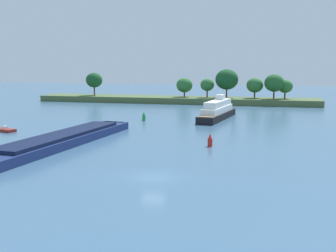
% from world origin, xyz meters
% --- Properties ---
extents(ground_plane, '(400.00, 400.00, 0.00)m').
position_xyz_m(ground_plane, '(0.00, 0.00, 0.00)').
color(ground_plane, '#3D607F').
extents(treeline_island, '(86.67, 11.21, 10.39)m').
position_xyz_m(treeline_island, '(-12.97, 85.17, 2.84)').
color(treeline_island, '#4C6038').
rests_on(treeline_island, ground).
extents(small_motorboat, '(4.90, 2.94, 1.00)m').
position_xyz_m(small_motorboat, '(-33.99, 22.63, 0.28)').
color(small_motorboat, maroon).
rests_on(small_motorboat, ground).
extents(cargo_barge, '(8.69, 38.02, 5.86)m').
position_xyz_m(cargo_barge, '(-18.00, 11.50, 0.94)').
color(cargo_barge, navy).
rests_on(cargo_barge, ground).
extents(white_riverboat, '(6.22, 19.83, 6.55)m').
position_xyz_m(white_riverboat, '(0.55, 48.67, 1.77)').
color(white_riverboat, black).
rests_on(white_riverboat, ground).
extents(channel_buoy_red, '(0.70, 0.70, 1.90)m').
position_xyz_m(channel_buoy_red, '(3.43, 17.96, 0.81)').
color(channel_buoy_red, red).
rests_on(channel_buoy_red, ground).
extents(channel_buoy_green, '(0.70, 0.70, 1.90)m').
position_xyz_m(channel_buoy_green, '(-14.22, 42.45, 0.81)').
color(channel_buoy_green, green).
rests_on(channel_buoy_green, ground).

